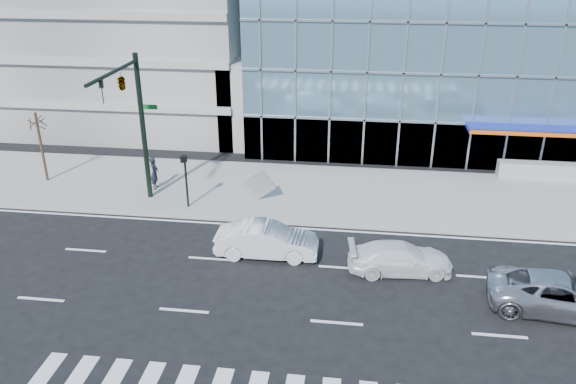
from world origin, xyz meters
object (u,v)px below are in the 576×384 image
(tilted_panel, at_px, (260,185))
(traffic_signal, at_px, (128,98))
(ped_signal_post, at_px, (185,173))
(white_suv, at_px, (400,258))
(pedestrian, at_px, (154,173))
(street_tree_near, at_px, (37,122))
(silver_suv, at_px, (560,294))
(white_sedan, at_px, (267,240))

(tilted_panel, bearing_deg, traffic_signal, -165.96)
(ped_signal_post, distance_m, white_suv, 12.17)
(white_suv, xyz_separation_m, pedestrian, (-13.64, 7.12, 0.44))
(street_tree_near, height_order, pedestrian, street_tree_near)
(silver_suv, height_order, tilted_panel, tilted_panel)
(traffic_signal, bearing_deg, white_suv, -18.45)
(traffic_signal, distance_m, tilted_panel, 8.25)
(white_sedan, bearing_deg, white_suv, -96.93)
(tilted_panel, bearing_deg, ped_signal_post, -161.23)
(traffic_signal, relative_size, pedestrian, 4.20)
(traffic_signal, xyz_separation_m, tilted_panel, (6.23, 1.79, -5.11))
(white_suv, relative_size, white_sedan, 0.97)
(ped_signal_post, xyz_separation_m, white_suv, (11.05, -4.89, -1.48))
(street_tree_near, distance_m, pedestrian, 7.42)
(ped_signal_post, distance_m, tilted_panel, 4.14)
(white_sedan, bearing_deg, pedestrian, 48.62)
(ped_signal_post, xyz_separation_m, tilted_panel, (3.74, 1.42, -1.08))
(street_tree_near, relative_size, pedestrian, 2.22)
(ped_signal_post, bearing_deg, pedestrian, 139.28)
(tilted_panel, bearing_deg, silver_suv, -34.36)
(white_suv, bearing_deg, street_tree_near, 63.41)
(silver_suv, bearing_deg, pedestrian, 71.65)
(white_sedan, distance_m, tilted_panel, 5.84)
(ped_signal_post, xyz_separation_m, white_sedan, (5.05, -4.27, -1.37))
(tilted_panel, bearing_deg, pedestrian, 170.69)
(street_tree_near, distance_m, white_sedan, 16.35)
(street_tree_near, xyz_separation_m, white_suv, (20.55, -7.45, -3.12))
(pedestrian, bearing_deg, traffic_signal, 174.46)
(white_suv, bearing_deg, traffic_signal, 64.89)
(ped_signal_post, xyz_separation_m, street_tree_near, (-9.50, 2.56, 1.64))
(ped_signal_post, xyz_separation_m, pedestrian, (-2.59, 2.23, -1.04))
(silver_suv, height_order, white_suv, silver_suv)
(ped_signal_post, bearing_deg, white_sedan, -40.23)
(pedestrian, height_order, tilted_panel, pedestrian)
(silver_suv, relative_size, white_suv, 1.19)
(street_tree_near, height_order, white_suv, street_tree_near)
(white_sedan, height_order, pedestrian, pedestrian)
(pedestrian, bearing_deg, white_suv, -125.19)
(silver_suv, xyz_separation_m, white_suv, (-6.00, 2.13, -0.09))
(silver_suv, bearing_deg, white_sedan, 83.95)
(white_suv, relative_size, tilted_panel, 3.49)
(silver_suv, bearing_deg, white_suv, 77.33)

